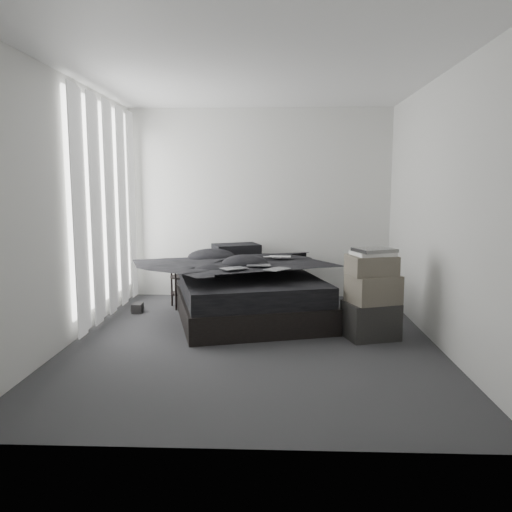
{
  "coord_description": "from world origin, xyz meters",
  "views": [
    {
      "loc": [
        0.23,
        -4.85,
        1.54
      ],
      "look_at": [
        0.0,
        0.8,
        0.75
      ],
      "focal_mm": 35.0,
      "sensor_mm": 36.0,
      "label": 1
    }
  ],
  "objects_px": {
    "bed": "(247,304)",
    "laptop": "(277,252)",
    "side_stand": "(183,284)",
    "box_lower": "(371,320)"
  },
  "relations": [
    {
      "from": "side_stand",
      "to": "laptop",
      "type": "bearing_deg",
      "value": -11.93
    },
    {
      "from": "bed",
      "to": "laptop",
      "type": "xyz_separation_m",
      "value": [
        0.36,
        0.15,
        0.62
      ]
    },
    {
      "from": "bed",
      "to": "laptop",
      "type": "distance_m",
      "value": 0.73
    },
    {
      "from": "laptop",
      "to": "box_lower",
      "type": "distance_m",
      "value": 1.48
    },
    {
      "from": "bed",
      "to": "side_stand",
      "type": "height_order",
      "value": "side_stand"
    },
    {
      "from": "bed",
      "to": "side_stand",
      "type": "relative_size",
      "value": 3.44
    },
    {
      "from": "bed",
      "to": "box_lower",
      "type": "xyz_separation_m",
      "value": [
        1.32,
        -0.82,
        0.04
      ]
    },
    {
      "from": "laptop",
      "to": "side_stand",
      "type": "bearing_deg",
      "value": 171.0
    },
    {
      "from": "side_stand",
      "to": "box_lower",
      "type": "xyz_separation_m",
      "value": [
        2.15,
        -1.23,
        -0.12
      ]
    },
    {
      "from": "bed",
      "to": "box_lower",
      "type": "height_order",
      "value": "box_lower"
    }
  ]
}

